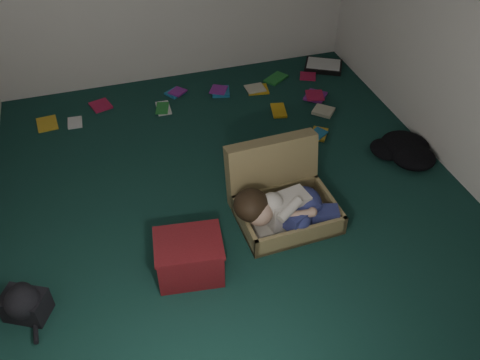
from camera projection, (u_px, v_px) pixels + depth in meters
floor at (235, 199)px, 4.40m from camera, size 4.50×4.50×0.00m
wall_front at (404, 340)px, 1.93m from camera, size 4.50×0.00×4.50m
wall_right at (477, 28)px, 3.99m from camera, size 0.00×4.50×4.50m
suitcase at (281, 195)px, 4.19m from camera, size 0.81×0.79×0.58m
person at (284, 208)px, 4.01m from camera, size 0.85×0.40×0.36m
maroon_bin at (189, 257)px, 3.69m from camera, size 0.53×0.44×0.34m
backpack at (25, 304)px, 3.46m from camera, size 0.46×0.43×0.22m
clothing_pile at (403, 149)px, 4.81m from camera, size 0.58×0.52×0.15m
paper_tray at (323, 66)px, 6.12m from camera, size 0.54×0.49×0.06m
book_scatter at (221, 102)px, 5.54m from camera, size 3.20×1.47×0.02m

